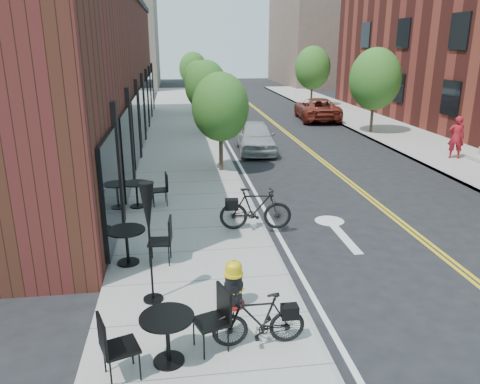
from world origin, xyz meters
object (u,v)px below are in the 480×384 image
bistro_set_b (127,241)px  parked_car_far (317,109)px  bicycle_left (259,320)px  bistro_set_a (168,332)px  parked_car_a (255,137)px  patio_umbrella (148,218)px  pedestrian (456,137)px  bistro_set_c (137,191)px  fire_hydrant (234,284)px  bicycle_right (256,209)px  parked_car_c (220,105)px  parked_car_b (225,112)px

bistro_set_b → parked_car_far: bearing=67.0°
bicycle_left → bistro_set_b: bearing=-144.4°
bistro_set_a → parked_car_a: 15.66m
bistro_set_a → parked_car_far: (9.66, 23.99, 0.08)m
bistro_set_b → patio_umbrella: 2.19m
pedestrian → bistro_set_a: bearing=68.6°
bicycle_left → parked_car_a: size_ratio=0.37×
bistro_set_b → bistro_set_c: 3.92m
fire_hydrant → bicycle_right: (1.07, 3.78, 0.12)m
bicycle_left → parked_car_c: (1.99, 26.92, 0.15)m
parked_car_b → parked_car_far: bearing=14.5°
parked_car_a → bicycle_right: bearing=-96.3°
bistro_set_b → parked_car_far: (10.61, 20.33, 0.08)m
bicycle_left → parked_car_a: (2.50, 14.90, 0.12)m
parked_car_a → parked_car_far: size_ratio=0.79×
fire_hydrant → parked_car_c: parked_car_c is taller
parked_car_b → pedestrian: bearing=-43.3°
bistro_set_a → bistro_set_b: (-0.94, 3.66, 0.00)m
bistro_set_c → parked_car_far: 19.57m
patio_umbrella → parked_car_a: 13.94m
bistro_set_c → parked_car_b: parked_car_b is taller
bicycle_right → bistro_set_b: 3.63m
bistro_set_c → parked_car_far: size_ratio=0.36×
bistro_set_b → patio_umbrella: size_ratio=0.84×
bicycle_right → pedestrian: pedestrian is taller
fire_hydrant → parked_car_far: size_ratio=0.18×
bicycle_left → bistro_set_a: 1.51m
bicycle_left → parked_car_b: size_ratio=0.35×
bicycle_right → bistro_set_a: bearing=161.6°
parked_car_far → bicycle_right: bearing=74.4°
parked_car_a → bicycle_left: bearing=-96.1°
bistro_set_a → parked_car_b: 23.52m
parked_car_b → parked_car_far: parked_car_b is taller
bistro_set_b → pedestrian: size_ratio=1.09×
bicycle_right → parked_car_far: parked_car_far is taller
bistro_set_a → patio_umbrella: patio_umbrella is taller
bicycle_left → parked_car_c: parked_car_c is taller
bicycle_right → parked_car_c: (1.18, 21.88, 0.04)m
bistro_set_c → parked_car_c: (4.48, 19.59, 0.11)m
bicycle_right → fire_hydrant: bearing=169.2°
fire_hydrant → bicycle_left: bearing=-75.0°
parked_car_far → pedestrian: 12.10m
bistro_set_b → bistro_set_c: size_ratio=1.06×
parked_car_far → fire_hydrant: bearing=75.3°
bistro_set_a → pedestrian: pedestrian is taller
bistro_set_c → parked_car_a: (4.99, 7.56, 0.09)m
pedestrian → parked_car_a: bearing=4.4°
bistro_set_b → bistro_set_c: (-0.06, 3.92, -0.04)m
parked_car_b → parked_car_c: bearing=96.8°
parked_car_a → parked_car_b: (-0.58, 8.13, 0.03)m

